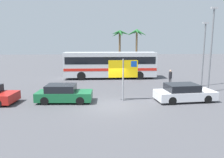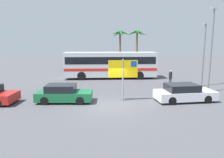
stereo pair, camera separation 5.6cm
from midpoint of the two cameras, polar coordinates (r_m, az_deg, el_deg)
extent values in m
plane|color=#4C4C51|center=(15.35, -0.37, -6.99)|extent=(120.00, 120.00, 0.00)
cube|color=silver|center=(26.13, -0.40, 3.95)|extent=(10.98, 2.51, 2.90)
cube|color=black|center=(26.08, -0.40, 5.15)|extent=(10.54, 2.54, 0.84)
cube|color=red|center=(26.19, -0.40, 2.85)|extent=(10.87, 2.54, 0.32)
cylinder|color=black|center=(27.76, 6.53, 1.69)|extent=(1.00, 0.28, 1.00)
cylinder|color=black|center=(25.56, 7.37, 0.96)|extent=(1.00, 0.28, 1.00)
cylinder|color=black|center=(27.47, -7.62, 1.58)|extent=(1.00, 0.28, 1.00)
cylinder|color=black|center=(25.24, -8.03, 0.83)|extent=(1.00, 0.28, 1.00)
cylinder|color=gray|center=(16.15, 3.02, -0.30)|extent=(0.11, 0.11, 3.20)
cube|color=yellow|center=(16.02, 3.05, 2.69)|extent=(2.20, 0.09, 1.30)
cube|color=#1447A8|center=(16.09, 5.90, 4.01)|extent=(0.44, 0.08, 0.44)
cylinder|color=black|center=(18.21, -25.26, -4.26)|extent=(0.61, 0.21, 0.60)
cube|color=silver|center=(17.20, 18.85, -3.99)|extent=(4.57, 2.25, 0.64)
cube|color=black|center=(16.95, 18.17, -2.14)|extent=(2.45, 1.90, 0.52)
cylinder|color=black|center=(18.61, 21.39, -3.70)|extent=(0.61, 0.22, 0.60)
cylinder|color=black|center=(17.21, 24.18, -4.97)|extent=(0.61, 0.22, 0.60)
cylinder|color=black|center=(17.42, 13.53, -4.18)|extent=(0.61, 0.22, 0.60)
cylinder|color=black|center=(15.92, 15.80, -5.63)|extent=(0.61, 0.22, 0.60)
cube|color=#196638|center=(16.43, -12.42, -4.33)|extent=(4.14, 1.89, 0.64)
cube|color=black|center=(16.35, -13.33, -2.35)|extent=(2.18, 1.67, 0.52)
cylinder|color=black|center=(17.01, -7.69, -4.33)|extent=(0.61, 0.19, 0.60)
cylinder|color=black|center=(15.51, -8.41, -5.76)|extent=(0.61, 0.19, 0.60)
cylinder|color=black|center=(17.51, -15.92, -4.22)|extent=(0.61, 0.19, 0.60)
cylinder|color=black|center=(16.05, -17.40, -5.58)|extent=(0.61, 0.19, 0.60)
cylinder|color=#4C4C51|center=(22.39, 15.44, -0.86)|extent=(0.13, 0.13, 0.80)
cylinder|color=#4C4C51|center=(22.51, 15.11, -0.79)|extent=(0.13, 0.13, 0.80)
cylinder|color=black|center=(22.33, 15.36, 0.99)|extent=(0.32, 0.32, 0.64)
sphere|color=tan|center=(22.27, 15.41, 2.07)|extent=(0.22, 0.22, 0.22)
cylinder|color=slate|center=(23.24, 23.24, 5.69)|extent=(0.14, 0.14, 6.12)
cube|color=#B2B2B7|center=(23.26, 23.79, 13.47)|extent=(0.56, 0.20, 0.16)
cylinder|color=slate|center=(20.67, 24.91, 6.57)|extent=(0.14, 0.14, 7.15)
cube|color=#B2B2B7|center=(20.83, 25.69, 16.69)|extent=(0.56, 0.20, 0.16)
cylinder|color=brown|center=(36.57, 6.65, 7.66)|extent=(0.32, 0.32, 6.04)
cone|color=#23662D|center=(36.60, 8.02, 12.04)|extent=(1.84, 0.67, 1.21)
cone|color=#23662D|center=(37.22, 7.46, 12.01)|extent=(1.57, 1.59, 1.21)
cone|color=#23662D|center=(37.38, 6.30, 12.26)|extent=(0.75, 1.89, 0.93)
cone|color=#23662D|center=(36.77, 5.51, 12.08)|extent=(1.82, 1.13, 1.20)
cone|color=#23662D|center=(36.15, 5.59, 12.22)|extent=(1.86, 1.07, 1.09)
cone|color=#23662D|center=(35.73, 6.89, 12.31)|extent=(0.57, 1.87, 0.99)
cone|color=#23662D|center=(35.98, 7.71, 12.21)|extent=(1.41, 1.75, 1.06)
cylinder|color=brown|center=(33.85, 2.18, 7.29)|extent=(0.32, 0.32, 5.75)
cone|color=#23662D|center=(33.89, 3.49, 12.10)|extent=(1.63, 0.49, 0.88)
cone|color=#23662D|center=(34.53, 2.62, 12.03)|extent=(1.06, 1.65, 0.92)
cone|color=#23662D|center=(34.16, 1.20, 11.83)|extent=(1.55, 1.23, 1.15)
cone|color=#23662D|center=(33.39, 1.16, 12.20)|extent=(1.60, 1.22, 0.81)
cone|color=#23662D|center=(33.18, 2.57, 11.90)|extent=(0.76, 1.63, 1.13)
camera|label=1|loc=(0.03, -89.91, 0.02)|focal=34.39mm
camera|label=2|loc=(0.03, 90.09, -0.02)|focal=34.39mm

